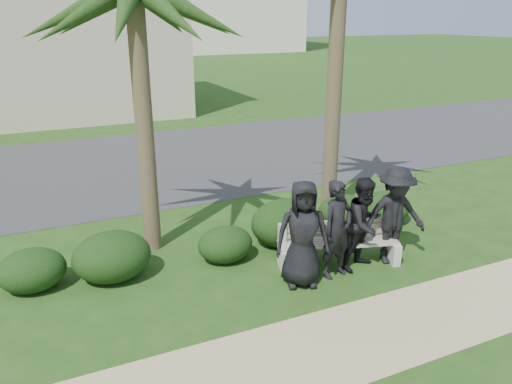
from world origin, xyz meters
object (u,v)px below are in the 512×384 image
park_bench (338,246)px  man_a (303,234)px  man_b (337,229)px  man_c (365,224)px  man_d (395,216)px

park_bench → man_a: (-0.94, -0.33, 0.56)m
park_bench → man_b: man_b is taller
park_bench → man_a: 1.14m
man_c → man_d: 0.60m
man_b → man_c: 0.60m
man_b → man_d: 1.19m
man_d → man_c: bearing=-172.8°
man_a → man_d: 1.86m
man_a → man_b: bearing=19.6°
man_c → man_d: bearing=-23.1°
man_c → man_a: bearing=165.5°
park_bench → man_b: bearing=-113.0°
park_bench → man_c: size_ratio=1.37×
man_a → man_c: man_a is taller
man_b → man_d: bearing=-13.4°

